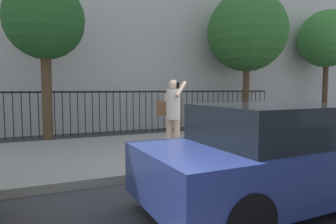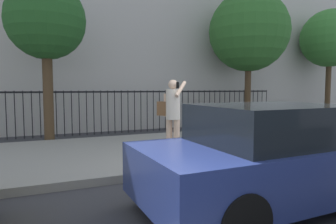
% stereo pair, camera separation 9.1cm
% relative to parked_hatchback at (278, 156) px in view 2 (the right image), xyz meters
% --- Properties ---
extents(ground_plane, '(60.00, 60.00, 0.00)m').
position_rel_parked_hatchback_xyz_m(ground_plane, '(0.57, 1.80, -0.70)').
color(ground_plane, '#333338').
extents(sidewalk, '(28.00, 4.40, 0.15)m').
position_rel_parked_hatchback_xyz_m(sidewalk, '(0.57, 4.00, -0.63)').
color(sidewalk, gray).
rests_on(sidewalk, ground).
extents(building_facade, '(28.00, 4.00, 10.13)m').
position_rel_parked_hatchback_xyz_m(building_facade, '(0.57, 10.30, 4.36)').
color(building_facade, '#BCB7B2').
rests_on(building_facade, ground).
extents(iron_fence, '(12.03, 0.04, 1.60)m').
position_rel_parked_hatchback_xyz_m(iron_fence, '(0.57, 7.70, 0.32)').
color(iron_fence, black).
rests_on(iron_fence, ground).
extents(parked_hatchback, '(4.24, 1.94, 1.45)m').
position_rel_parked_hatchback_xyz_m(parked_hatchback, '(0.00, 0.00, 0.00)').
color(parked_hatchback, navy).
rests_on(parked_hatchback, ground).
extents(pedestrian_on_phone, '(0.67, 0.71, 1.73)m').
position_rel_parked_hatchback_xyz_m(pedestrian_on_phone, '(-0.24, 3.22, 0.46)').
color(pedestrian_on_phone, beige).
rests_on(pedestrian_on_phone, sidewalk).
extents(street_bench, '(1.60, 0.45, 0.95)m').
position_rel_parked_hatchback_xyz_m(street_bench, '(4.61, 4.92, -0.05)').
color(street_bench, brown).
rests_on(street_bench, sidewalk).
extents(street_tree_near, '(2.71, 2.71, 5.42)m').
position_rel_parked_hatchback_xyz_m(street_tree_near, '(9.69, 6.98, 3.33)').
color(street_tree_near, '#4C3823').
rests_on(street_tree_near, ground).
extents(street_tree_mid, '(2.30, 2.30, 4.83)m').
position_rel_parked_hatchback_xyz_m(street_tree_mid, '(-2.90, 6.37, 2.93)').
color(street_tree_mid, '#4C3823').
rests_on(street_tree_mid, ground).
extents(street_tree_far, '(3.22, 3.22, 5.58)m').
position_rel_parked_hatchback_xyz_m(street_tree_far, '(4.73, 6.73, 3.26)').
color(street_tree_far, '#4C3823').
rests_on(street_tree_far, ground).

